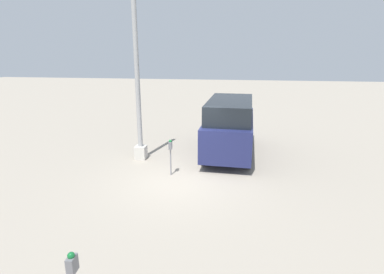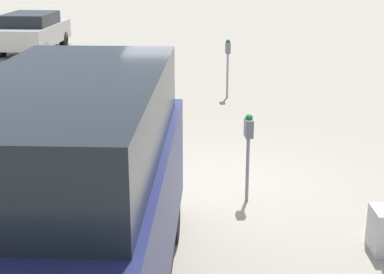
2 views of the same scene
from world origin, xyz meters
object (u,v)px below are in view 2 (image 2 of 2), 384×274
Objects in this scene: parking_meter_far at (228,55)px; car_distant at (32,31)px; parked_van at (70,193)px; parking_meter_near at (248,138)px.

parking_meter_far is 9.65m from car_distant.
parked_van reaches higher than parking_meter_far.
parking_meter_far is 0.36× the size of car_distant.
car_distant is (-6.99, -6.65, -0.33)m from parking_meter_far.
parked_van is at bearing -160.07° from car_distant.
parking_meter_near is 6.37m from parking_meter_far.
parking_meter_near is 0.26× the size of parked_van.
car_distant is at bearing -161.65° from parked_van.
parking_meter_near is at bearing 145.87° from parked_van.
parked_van is 1.24× the size of car_distant.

